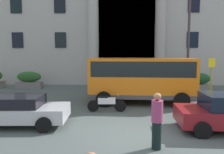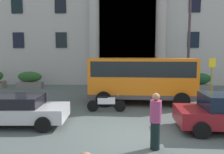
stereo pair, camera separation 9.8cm
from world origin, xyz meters
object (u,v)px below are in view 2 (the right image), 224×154
object	(u,v)px
bus_stop_sign	(212,74)
pedestrian_man_crossing	(155,121)
orange_minibus	(141,76)
motorcycle_far_end	(5,103)
parked_compact_extra	(12,110)
lamppost_plaza_centre	(189,36)
motorcycle_near_kerb	(106,103)
hedge_planter_far_west	(30,80)
hedge_planter_east	(200,82)

from	to	relation	value
bus_stop_sign	pedestrian_man_crossing	bearing A→B (deg)	-121.84
orange_minibus	motorcycle_far_end	bearing A→B (deg)	-159.95
orange_minibus	pedestrian_man_crossing	world-z (taller)	orange_minibus
parked_compact_extra	lamppost_plaza_centre	bearing A→B (deg)	35.49
bus_stop_sign	lamppost_plaza_centre	xyz separation A→B (m)	(-1.20, 1.31, 2.57)
pedestrian_man_crossing	motorcycle_near_kerb	bearing A→B (deg)	-99.57
bus_stop_sign	hedge_planter_far_west	bearing A→B (deg)	165.16
hedge_planter_east	motorcycle_near_kerb	bearing A→B (deg)	-137.02
hedge_planter_far_west	parked_compact_extra	size ratio (longest dim) A/B	0.47
motorcycle_near_kerb	lamppost_plaza_centre	xyz separation A→B (m)	(5.74, 5.01, 3.79)
motorcycle_near_kerb	parked_compact_extra	bearing A→B (deg)	-149.84
motorcycle_near_kerb	hedge_planter_east	bearing A→B (deg)	41.84
bus_stop_sign	motorcycle_far_end	size ratio (longest dim) A/B	1.30
parked_compact_extra	motorcycle_near_kerb	distance (m)	4.47
motorcycle_far_end	pedestrian_man_crossing	bearing A→B (deg)	-28.40
orange_minibus	motorcycle_near_kerb	bearing A→B (deg)	-131.07
motorcycle_far_end	motorcycle_near_kerb	bearing A→B (deg)	4.17
hedge_planter_far_west	motorcycle_near_kerb	world-z (taller)	hedge_planter_far_west
hedge_planter_far_west	motorcycle_near_kerb	bearing A→B (deg)	-46.39
hedge_planter_east	parked_compact_extra	distance (m)	14.35
hedge_planter_far_west	hedge_planter_east	bearing A→B (deg)	-2.52
hedge_planter_far_west	hedge_planter_east	distance (m)	14.35
parked_compact_extra	bus_stop_sign	bearing A→B (deg)	27.25
hedge_planter_far_west	motorcycle_near_kerb	size ratio (longest dim) A/B	1.08
bus_stop_sign	pedestrian_man_crossing	xyz separation A→B (m)	(-5.07, -8.17, -0.75)
hedge_planter_east	orange_minibus	bearing A→B (deg)	-138.32
parked_compact_extra	motorcycle_far_end	distance (m)	2.65
orange_minibus	bus_stop_sign	bearing A→B (deg)	20.66
motorcycle_near_kerb	hedge_planter_far_west	bearing A→B (deg)	132.48
hedge_planter_east	pedestrian_man_crossing	xyz separation A→B (m)	(-5.41, -11.25, 0.23)
orange_minibus	pedestrian_man_crossing	size ratio (longest dim) A/B	3.47
hedge_planter_east	lamppost_plaza_centre	distance (m)	4.26
orange_minibus	motorcycle_near_kerb	distance (m)	3.20
pedestrian_man_crossing	parked_compact_extra	bearing A→B (deg)	-52.95
hedge_planter_far_west	parked_compact_extra	xyz separation A→B (m)	(3.25, -9.73, -0.03)
hedge_planter_east	pedestrian_man_crossing	size ratio (longest dim) A/B	1.05
orange_minibus	hedge_planter_far_west	world-z (taller)	orange_minibus
orange_minibus	motorcycle_near_kerb	world-z (taller)	orange_minibus
bus_stop_sign	hedge_planter_east	xyz separation A→B (m)	(0.34, 3.08, -0.98)
bus_stop_sign	motorcycle_far_end	xyz separation A→B (m)	(-12.25, -3.84, -1.21)
motorcycle_near_kerb	lamppost_plaza_centre	distance (m)	8.51
hedge_planter_far_west	motorcycle_far_end	world-z (taller)	hedge_planter_far_west
motorcycle_far_end	pedestrian_man_crossing	size ratio (longest dim) A/B	1.15
motorcycle_near_kerb	motorcycle_far_end	world-z (taller)	same
bus_stop_sign	motorcycle_far_end	distance (m)	12.90
orange_minibus	motorcycle_far_end	world-z (taller)	orange_minibus
bus_stop_sign	parked_compact_extra	xyz separation A→B (m)	(-10.75, -6.02, -1.00)
parked_compact_extra	lamppost_plaza_centre	size ratio (longest dim) A/B	0.64
orange_minibus	hedge_planter_far_west	xyz separation A→B (m)	(-9.13, 5.27, -0.94)
motorcycle_far_end	pedestrian_man_crossing	world-z (taller)	pedestrian_man_crossing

